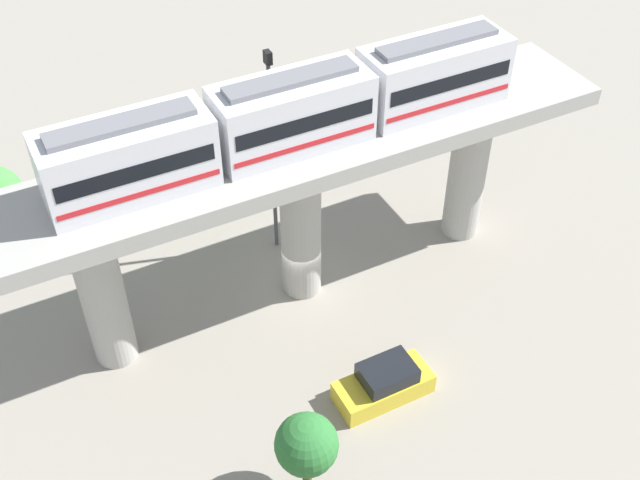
{
  "coord_description": "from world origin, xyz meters",
  "views": [
    {
      "loc": [
        25.16,
        -12.02,
        27.89
      ],
      "look_at": [
        2.5,
        -0.29,
        5.17
      ],
      "focal_mm": 44.61,
      "sensor_mm": 36.0,
      "label": 1
    }
  ],
  "objects": [
    {
      "name": "parked_car_yellow",
      "position": [
        7.55,
        0.19,
        0.74
      ],
      "size": [
        1.81,
        4.2,
        1.76
      ],
      "rotation": [
        0.0,
        0.0,
        0.0
      ],
      "color": "yellow",
      "rests_on": "ground"
    },
    {
      "name": "viaduct",
      "position": [
        0.0,
        0.0,
        6.43
      ],
      "size": [
        5.2,
        28.85,
        8.61
      ],
      "color": "#A8A59E",
      "rests_on": "ground"
    },
    {
      "name": "ground_plane",
      "position": [
        0.0,
        0.0,
        0.0
      ],
      "size": [
        120.0,
        120.0,
        0.0
      ],
      "primitive_type": "plane",
      "color": "gray"
    },
    {
      "name": "tree_mid_lot",
      "position": [
        10.01,
        -4.74,
        2.81
      ],
      "size": [
        2.41,
        2.41,
        4.05
      ],
      "color": "brown",
      "rests_on": "ground"
    },
    {
      "name": "signal_post",
      "position": [
        -3.4,
        0.21,
        6.14
      ],
      "size": [
        0.44,
        0.28,
        11.21
      ],
      "color": "#4C4C51",
      "rests_on": "ground"
    },
    {
      "name": "tree_near_viaduct",
      "position": [
        -8.94,
        -2.55,
        3.48
      ],
      "size": [
        3.06,
        3.06,
        5.04
      ],
      "color": "brown",
      "rests_on": "ground"
    },
    {
      "name": "train",
      "position": [
        0.0,
        -0.29,
        10.14
      ],
      "size": [
        2.64,
        20.5,
        3.24
      ],
      "color": "silver",
      "rests_on": "viaduct"
    }
  ]
}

